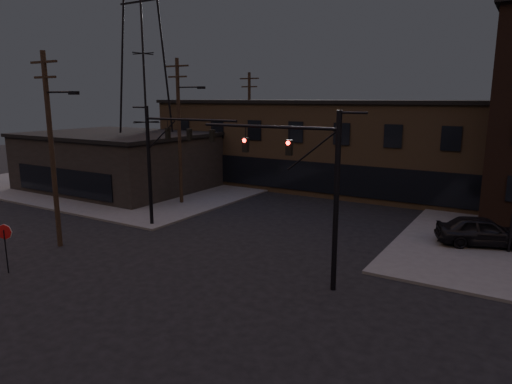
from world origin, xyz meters
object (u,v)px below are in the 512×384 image
at_px(traffic_signal_near, 313,180).
at_px(stop_sign, 5,237).
at_px(car_crossing, 377,187).
at_px(parked_car_lot_a, 482,231).
at_px(traffic_signal_far, 163,153).

height_order(traffic_signal_near, stop_sign, traffic_signal_near).
bearing_deg(car_crossing, parked_car_lot_a, -54.83).
distance_m(traffic_signal_near, car_crossing, 21.30).
height_order(traffic_signal_far, parked_car_lot_a, traffic_signal_far).
height_order(traffic_signal_near, traffic_signal_far, same).
xyz_separation_m(stop_sign, car_crossing, (10.26, 27.15, -1.04)).
bearing_deg(traffic_signal_far, traffic_signal_near, -16.17).
height_order(stop_sign, car_crossing, stop_sign).
height_order(traffic_signal_far, car_crossing, traffic_signal_far).
distance_m(parked_car_lot_a, car_crossing, 14.18).
bearing_deg(parked_car_lot_a, car_crossing, 20.67).
bearing_deg(traffic_signal_near, car_crossing, 98.52).
xyz_separation_m(traffic_signal_near, stop_sign, (-13.36, -6.49, -3.09)).
xyz_separation_m(parked_car_lot_a, car_crossing, (-9.31, 10.69, -0.20)).
height_order(parked_car_lot_a, car_crossing, parked_car_lot_a).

